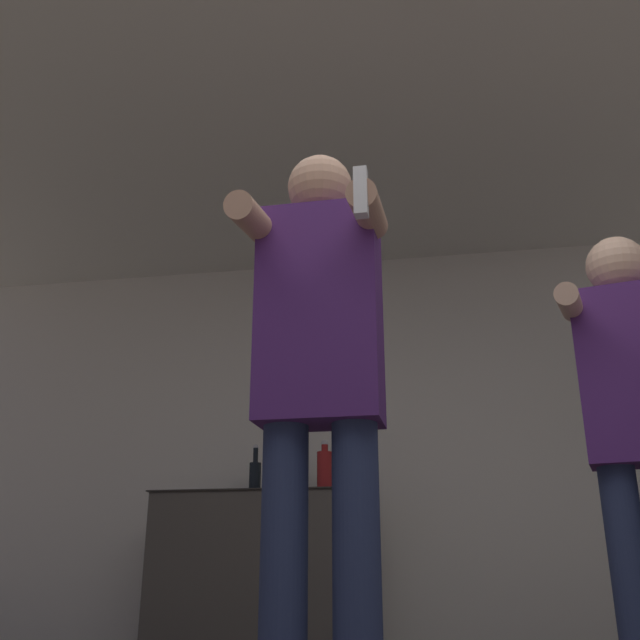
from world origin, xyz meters
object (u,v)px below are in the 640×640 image
Objects in this scene: person_man_side at (639,418)px; bottle_tall_gin at (292,470)px; bottle_red_label at (255,475)px; person_woman_foreground at (320,378)px; bottle_green_wine at (325,470)px.

bottle_tall_gin is at bearing 132.72° from person_man_side.
bottle_tall_gin is 2.30m from person_man_side.
bottle_tall_gin reaches higher than bottle_red_label.
person_woman_foreground reaches higher than bottle_red_label.
bottle_red_label is at bearing 136.61° from person_man_side.
bottle_green_wine is 0.18× the size of person_woman_foreground.
person_man_side reaches higher than bottle_red_label.
person_woman_foreground is (0.79, -2.26, -0.03)m from bottle_red_label.
person_woman_foreground reaches higher than bottle_green_wine.
bottle_tall_gin is (-0.20, -0.00, 0.01)m from bottle_green_wine.
bottle_green_wine is 1.05× the size of bottle_red_label.
person_woman_foreground is 1.06× the size of person_man_side.
person_man_side is at bearing -43.39° from bottle_red_label.
bottle_red_label is 0.17× the size of person_woman_foreground.
person_woman_foreground is at bearing -76.04° from bottle_tall_gin.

